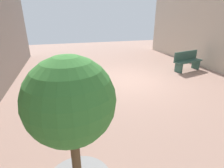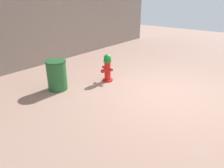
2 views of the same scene
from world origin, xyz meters
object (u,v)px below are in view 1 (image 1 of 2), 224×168
object	(u,v)px
bench_near	(187,61)
planter_tree	(74,138)
fire_hydrant	(87,77)
trash_bin	(72,93)

from	to	relation	value
bench_near	planter_tree	size ratio (longest dim) A/B	0.75
fire_hydrant	trash_bin	distance (m)	1.49
bench_near	planter_tree	bearing A→B (deg)	41.72
bench_near	trash_bin	distance (m)	6.21
planter_tree	trash_bin	distance (m)	3.28
fire_hydrant	bench_near	bearing A→B (deg)	-170.92
fire_hydrant	bench_near	xyz separation A→B (m)	(-5.16, -0.82, 0.08)
fire_hydrant	planter_tree	size ratio (longest dim) A/B	0.37
bench_near	planter_tree	xyz separation A→B (m)	(5.97, 5.32, 0.77)
fire_hydrant	planter_tree	world-z (taller)	planter_tree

